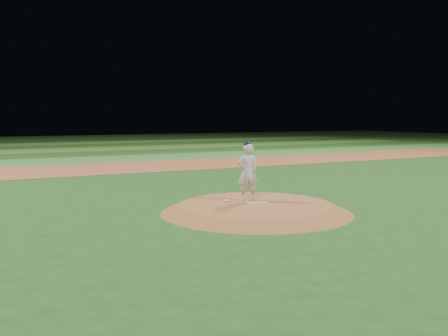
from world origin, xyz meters
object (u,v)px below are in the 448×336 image
object	(u,v)px
pitchers_mound	(256,208)
pitching_rubber	(257,203)
rosin_bag	(227,201)
pitcher_on_mound	(247,172)

from	to	relation	value
pitchers_mound	pitching_rubber	xyz separation A→B (m)	(0.07, 0.04, 0.14)
rosin_bag	pitcher_on_mound	bearing A→B (deg)	-8.28
rosin_bag	pitchers_mound	bearing A→B (deg)	-48.33
pitcher_on_mound	pitchers_mound	bearing A→B (deg)	-94.54
pitchers_mound	rosin_bag	size ratio (longest dim) A/B	41.36
pitchers_mound	pitching_rubber	size ratio (longest dim) A/B	9.22
pitchers_mound	rosin_bag	distance (m)	0.92
pitching_rubber	pitcher_on_mound	xyz separation A→B (m)	(-0.02, 0.55, 0.85)
pitching_rubber	pitcher_on_mound	world-z (taller)	pitcher_on_mound
pitching_rubber	pitchers_mound	bearing A→B (deg)	-140.03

